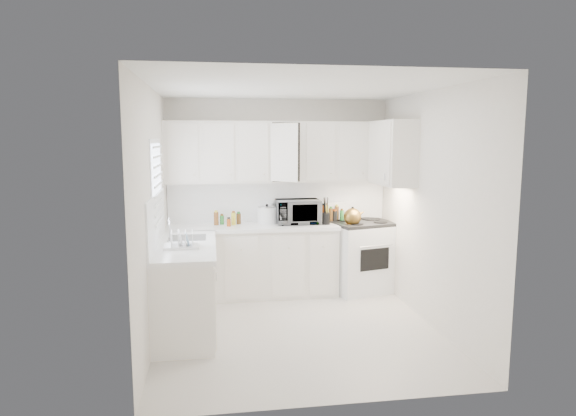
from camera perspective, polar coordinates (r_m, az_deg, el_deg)
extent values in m
plane|color=beige|center=(5.67, 1.09, -13.60)|extent=(3.20, 3.20, 0.00)
plane|color=white|center=(5.30, 1.16, 13.54)|extent=(3.20, 3.20, 0.00)
plane|color=silver|center=(6.90, -1.12, 1.43)|extent=(3.00, 0.00, 3.00)
plane|color=silver|center=(3.79, 5.21, -4.00)|extent=(3.00, 0.00, 3.00)
plane|color=silver|center=(5.29, -15.09, -0.83)|extent=(0.00, 3.20, 3.20)
plane|color=silver|center=(5.78, 15.95, -0.15)|extent=(0.00, 3.20, 3.20)
cube|color=white|center=(6.61, -4.11, -2.16)|extent=(2.24, 0.64, 0.05)
cube|color=white|center=(5.53, -11.52, -4.30)|extent=(0.64, 1.62, 0.05)
cube|color=white|center=(6.90, -1.10, 0.80)|extent=(2.98, 0.02, 0.55)
cube|color=white|center=(5.50, -14.73, -1.29)|extent=(0.02, 1.60, 0.55)
imported|color=gray|center=(6.69, 1.12, -0.11)|extent=(0.58, 0.33, 0.39)
cylinder|color=white|center=(6.84, -2.11, -0.45)|extent=(0.12, 0.12, 0.27)
cylinder|color=brown|center=(6.71, -8.13, -1.30)|extent=(0.06, 0.06, 0.13)
cylinder|color=#2B8132|center=(6.62, -7.47, -1.41)|extent=(0.06, 0.06, 0.13)
cylinder|color=#A84A16|center=(6.71, -6.85, -1.27)|extent=(0.06, 0.06, 0.13)
cylinder|color=yellow|center=(6.62, -6.17, -1.38)|extent=(0.06, 0.06, 0.13)
cylinder|color=brown|center=(6.72, -5.57, -1.24)|extent=(0.06, 0.06, 0.13)
cylinder|color=#A84A16|center=(6.90, 3.82, -0.73)|extent=(0.06, 0.06, 0.19)
cylinder|color=yellow|center=(6.85, 4.38, -0.79)|extent=(0.06, 0.06, 0.19)
cylinder|color=brown|center=(6.92, 4.71, -0.70)|extent=(0.06, 0.06, 0.19)
cylinder|color=black|center=(6.88, 5.27, -0.77)|extent=(0.06, 0.06, 0.19)
cylinder|color=brown|center=(6.95, 5.59, -0.68)|extent=(0.06, 0.06, 0.19)
cylinder|color=#2B8132|center=(6.91, 6.16, -0.75)|extent=(0.06, 0.06, 0.19)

